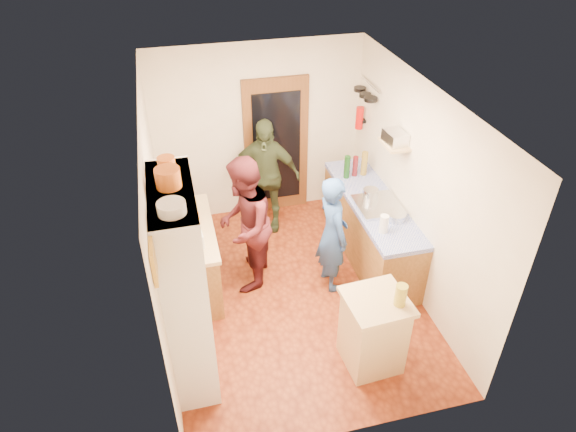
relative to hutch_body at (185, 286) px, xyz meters
name	(u,v)px	position (x,y,z in m)	size (l,w,h in m)	color
floor	(293,293)	(1.30, 0.80, -1.11)	(3.00, 4.00, 0.02)	#923C1A
ceiling	(294,96)	(1.30, 0.80, 1.51)	(3.00, 4.00, 0.02)	silver
wall_back	(258,132)	(1.30, 2.81, 0.20)	(3.00, 0.02, 2.60)	silver
wall_front	(355,340)	(1.30, -1.21, 0.20)	(3.00, 0.02, 2.60)	silver
wall_left	(157,226)	(-0.21, 0.80, 0.20)	(0.02, 4.00, 2.60)	silver
wall_right	(417,190)	(2.81, 0.80, 0.20)	(0.02, 4.00, 2.60)	silver
door_frame	(276,147)	(1.55, 2.77, -0.05)	(0.95, 0.06, 2.10)	brown
door_glass	(277,148)	(1.55, 2.74, -0.05)	(0.70, 0.02, 1.70)	black
hutch_body	(185,286)	(0.00, 0.00, 0.00)	(0.40, 1.20, 2.20)	white
hutch_top_shelf	(170,192)	(0.00, 0.00, 1.08)	(0.40, 1.14, 0.04)	white
plate_stack	(171,208)	(0.00, -0.35, 1.15)	(0.23, 0.23, 0.10)	white
orange_pot_a	(168,178)	(0.00, 0.06, 1.19)	(0.22, 0.22, 0.17)	orange
orange_pot_b	(167,164)	(0.00, 0.33, 1.17)	(0.16, 0.16, 0.14)	orange
left_counter_base	(191,259)	(0.10, 1.25, -0.68)	(0.60, 1.40, 0.85)	olive
left_counter_top	(187,230)	(0.10, 1.25, -0.23)	(0.64, 1.44, 0.05)	#D8B97C
toaster	(193,241)	(0.15, 0.86, -0.11)	(0.23, 0.15, 0.17)	white
kettle	(183,232)	(0.05, 1.07, -0.12)	(0.14, 0.14, 0.16)	white
orange_bowl	(192,217)	(0.18, 1.42, -0.16)	(0.19, 0.19, 0.08)	orange
chopping_board	(184,202)	(0.12, 1.81, -0.19)	(0.30, 0.22, 0.03)	#D8B97C
right_counter_base	(370,230)	(2.50, 1.30, -0.68)	(0.60, 2.20, 0.84)	olive
right_counter_top	(373,202)	(2.50, 1.30, -0.23)	(0.62, 2.22, 0.06)	#1A2CA8
hob	(378,205)	(2.50, 1.14, -0.18)	(0.55, 0.58, 0.04)	silver
pot_on_hob	(371,194)	(2.45, 1.29, -0.10)	(0.20, 0.20, 0.13)	silver
bottle_a	(347,167)	(2.35, 1.93, -0.04)	(0.08, 0.08, 0.33)	#143F14
bottle_b	(355,166)	(2.48, 1.95, -0.05)	(0.07, 0.07, 0.29)	#591419
bottle_c	(364,163)	(2.61, 1.95, -0.03)	(0.09, 0.09, 0.35)	olive
paper_towel	(384,224)	(2.35, 0.62, -0.09)	(0.10, 0.10, 0.23)	white
mixing_bowl	(396,216)	(2.60, 0.82, -0.15)	(0.24, 0.24, 0.09)	silver
island_base	(373,333)	(1.84, -0.45, -0.67)	(0.55, 0.55, 0.86)	#D8B97C
island_top	(377,302)	(1.84, -0.45, -0.22)	(0.62, 0.62, 0.05)	#D8B97C
cutting_board	(370,299)	(1.79, -0.40, -0.21)	(0.35, 0.28, 0.02)	white
oil_jar	(401,295)	(2.03, -0.55, -0.07)	(0.12, 0.12, 0.24)	#AD9E2D
pan_rail	(371,85)	(2.76, 2.33, 0.95)	(0.02, 0.02, 0.65)	silver
pan_hang_a	(371,99)	(2.70, 2.15, 0.82)	(0.18, 0.18, 0.05)	black
pan_hang_b	(365,95)	(2.70, 2.35, 0.80)	(0.16, 0.16, 0.05)	black
pan_hang_c	(360,89)	(2.70, 2.55, 0.81)	(0.17, 0.17, 0.05)	black
wall_shelf	(394,144)	(2.67, 1.25, 0.60)	(0.26, 0.42, 0.03)	#D8B97C
radio	(395,137)	(2.67, 1.25, 0.69)	(0.22, 0.30, 0.15)	silver
ext_bracket	(363,121)	(2.77, 2.50, 0.35)	(0.06, 0.10, 0.04)	black
fire_extinguisher	(359,118)	(2.71, 2.50, 0.40)	(0.11, 0.11, 0.32)	red
picture_frame	(154,262)	(-0.18, -0.75, 0.95)	(0.03, 0.25, 0.30)	gold
person_hob	(336,234)	(1.85, 0.85, -0.32)	(0.57, 0.37, 1.56)	#2A4C8E
person_left	(248,224)	(0.83, 1.19, -0.21)	(0.86, 0.67, 1.78)	#45151A
person_back	(266,176)	(1.29, 2.31, -0.24)	(1.00, 0.42, 1.71)	#2E3821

